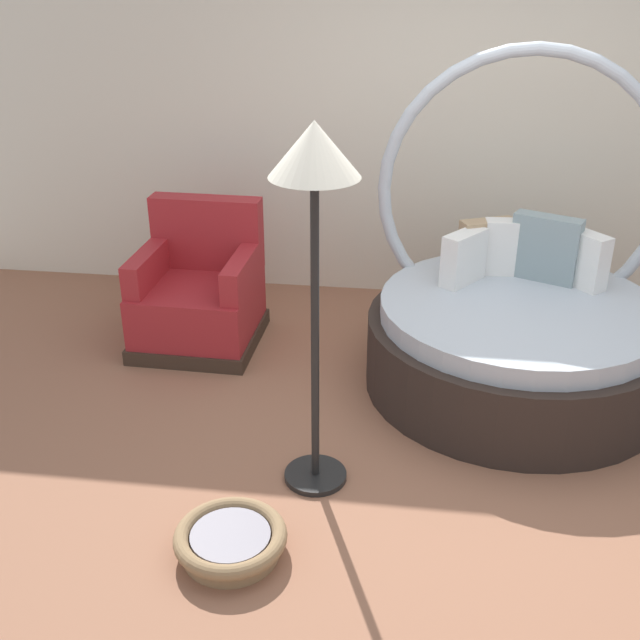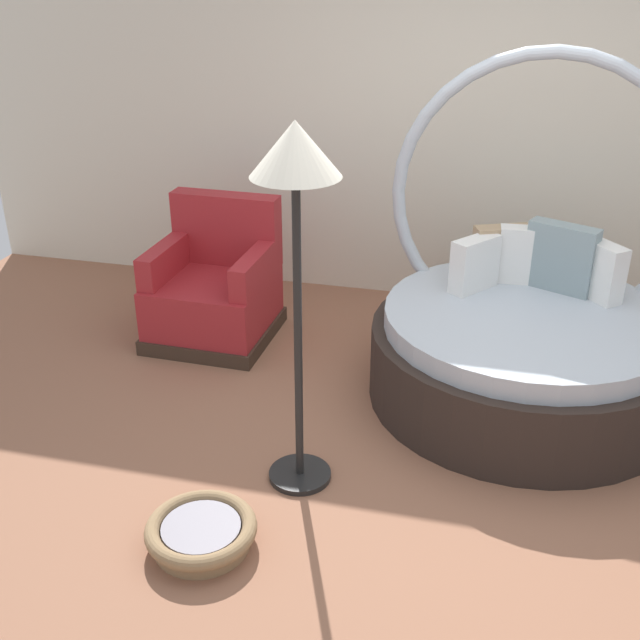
% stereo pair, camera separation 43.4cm
% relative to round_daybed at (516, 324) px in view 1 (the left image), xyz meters
% --- Properties ---
extents(ground_plane, '(8.00, 8.00, 0.02)m').
position_rel_round_daybed_xyz_m(ground_plane, '(-0.40, -0.78, -0.40)').
color(ground_plane, '#936047').
extents(back_wall, '(8.00, 0.12, 2.89)m').
position_rel_round_daybed_xyz_m(back_wall, '(-0.40, 1.36, 1.05)').
color(back_wall, silver).
rests_on(back_wall, ground_plane).
extents(round_daybed, '(1.79, 1.79, 1.98)m').
position_rel_round_daybed_xyz_m(round_daybed, '(0.00, 0.00, 0.00)').
color(round_daybed, '#2D231E').
rests_on(round_daybed, ground_plane).
extents(red_armchair, '(0.82, 0.82, 0.94)m').
position_rel_round_daybed_xyz_m(red_armchair, '(-2.07, 0.28, -0.06)').
color(red_armchair, '#38281E').
rests_on(red_armchair, ground_plane).
extents(pet_basket, '(0.51, 0.51, 0.13)m').
position_rel_round_daybed_xyz_m(pet_basket, '(-1.38, -1.73, -0.32)').
color(pet_basket, '#8E704C').
rests_on(pet_basket, ground_plane).
extents(floor_lamp, '(0.40, 0.40, 1.82)m').
position_rel_round_daybed_xyz_m(floor_lamp, '(-1.07, -1.14, 1.14)').
color(floor_lamp, black).
rests_on(floor_lamp, ground_plane).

